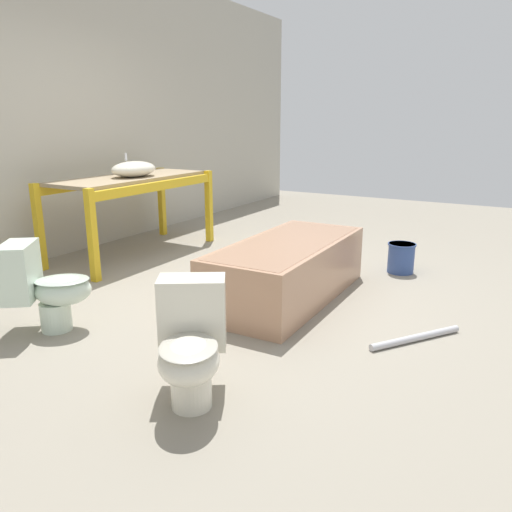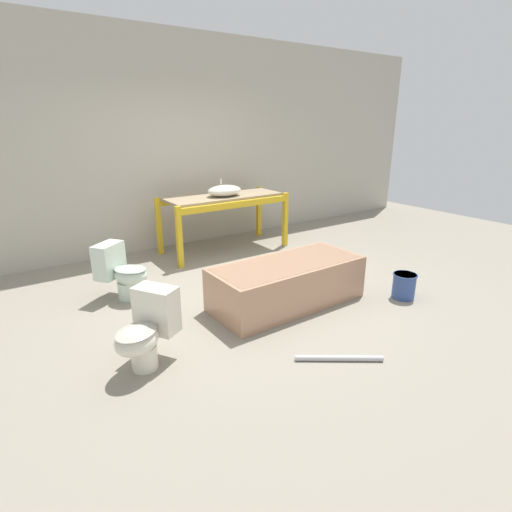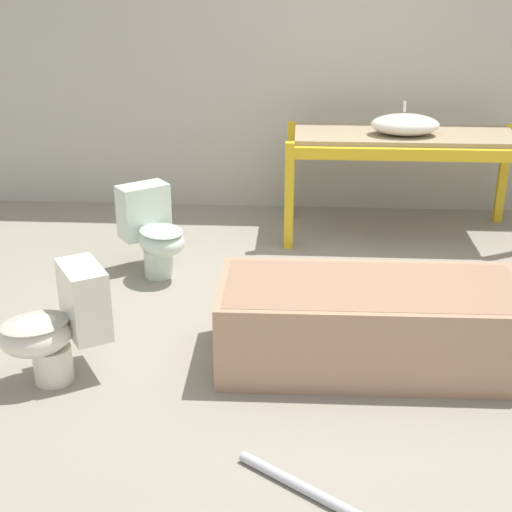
{
  "view_description": "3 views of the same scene",
  "coord_description": "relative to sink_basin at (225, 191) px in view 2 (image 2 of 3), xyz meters",
  "views": [
    {
      "loc": [
        -3.39,
        -2.26,
        1.44
      ],
      "look_at": [
        -0.38,
        -0.53,
        0.49
      ],
      "focal_mm": 35.0,
      "sensor_mm": 36.0,
      "label": 1
    },
    {
      "loc": [
        -2.41,
        -3.66,
        1.93
      ],
      "look_at": [
        -0.2,
        -0.45,
        0.6
      ],
      "focal_mm": 28.0,
      "sensor_mm": 36.0,
      "label": 2
    },
    {
      "loc": [
        -0.26,
        -4.11,
        2.13
      ],
      "look_at": [
        -0.47,
        -0.56,
        0.65
      ],
      "focal_mm": 50.0,
      "sensor_mm": 36.0,
      "label": 3
    }
  ],
  "objects": [
    {
      "name": "ground_plane",
      "position": [
        -0.58,
        -1.5,
        -0.94
      ],
      "size": [
        12.0,
        12.0,
        0.0
      ],
      "primitive_type": "plane",
      "color": "gray"
    },
    {
      "name": "shelving_rack",
      "position": [
        0.02,
        0.07,
        -0.21
      ],
      "size": [
        1.9,
        0.81,
        0.86
      ],
      "color": "gold",
      "rests_on": "ground_plane"
    },
    {
      "name": "loose_pipe",
      "position": [
        -0.75,
        -3.16,
        -0.92
      ],
      "size": [
        0.63,
        0.47,
        0.05
      ],
      "color": "#B7B7BC",
      "rests_on": "ground_plane"
    },
    {
      "name": "sink_basin",
      "position": [
        0.0,
        0.0,
        0.0
      ],
      "size": [
        0.54,
        0.37,
        0.24
      ],
      "color": "silver",
      "rests_on": "shelving_rack"
    },
    {
      "name": "bucket_white",
      "position": [
        0.78,
        -2.67,
        -0.79
      ],
      "size": [
        0.27,
        0.27,
        0.29
      ],
      "color": "#334C8C",
      "rests_on": "ground_plane"
    },
    {
      "name": "bathtub_main",
      "position": [
        -0.41,
        -2.03,
        -0.66
      ],
      "size": [
        1.7,
        0.75,
        0.48
      ],
      "rotation": [
        0.0,
        0.0,
        0.01
      ],
      "color": "tan",
      "rests_on": "ground_plane"
    },
    {
      "name": "toilet_near",
      "position": [
        -2.09,
        -2.3,
        -0.61
      ],
      "size": [
        0.65,
        0.58,
        0.64
      ],
      "rotation": [
        0.0,
        0.0,
        -1.01
      ],
      "color": "silver",
      "rests_on": "ground_plane"
    },
    {
      "name": "warehouse_wall_rear",
      "position": [
        -0.58,
        0.78,
        0.66
      ],
      "size": [
        10.8,
        0.08,
        3.2
      ],
      "color": "#B2AD9E",
      "rests_on": "ground_plane"
    },
    {
      "name": "toilet_far",
      "position": [
        -1.86,
        -0.86,
        -0.61
      ],
      "size": [
        0.6,
        0.65,
        0.64
      ],
      "rotation": [
        0.0,
        0.0,
        0.65
      ],
      "color": "silver",
      "rests_on": "ground_plane"
    }
  ]
}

